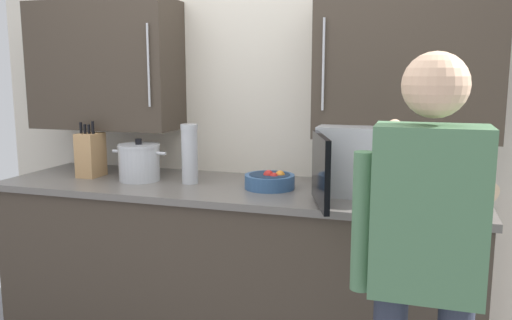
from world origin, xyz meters
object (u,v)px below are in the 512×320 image
Objects in this scene: microwave_oven at (371,160)px; stock_pot at (139,162)px; thermos_flask at (190,154)px; knife_block at (91,155)px; person_figure at (424,256)px; fruit_bowl at (270,180)px.

microwave_oven is 1.23m from stock_pot.
thermos_flask is 0.61m from knife_block.
person_figure is at bearing -24.58° from knife_block.
stock_pot is 0.73m from fruit_bowl.
knife_block is at bearing 176.81° from stock_pot.
microwave_oven is 2.27× the size of stock_pot.
thermos_flask is (-0.93, -0.05, -0.01)m from microwave_oven.
knife_block is at bearing -178.37° from microwave_oven.
knife_block is at bearing 179.54° from thermos_flask.
thermos_flask is 0.20× the size of person_figure.
microwave_oven is 0.46× the size of person_figure.
thermos_flask is 1.44m from person_figure.
stock_pot is (-0.29, -0.01, -0.06)m from thermos_flask.
thermos_flask is 0.30m from stock_pot.
stock_pot is (-1.22, -0.06, -0.07)m from microwave_oven.
microwave_oven is 0.51m from fruit_bowl.
microwave_oven reaches higher than knife_block.
knife_block is at bearing 155.42° from person_figure.
microwave_oven is 2.86× the size of fruit_bowl.
thermos_flask is at bearing -0.46° from knife_block.
stock_pot is at bearing -3.19° from knife_block.
person_figure is (0.25, -0.86, -0.16)m from microwave_oven.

